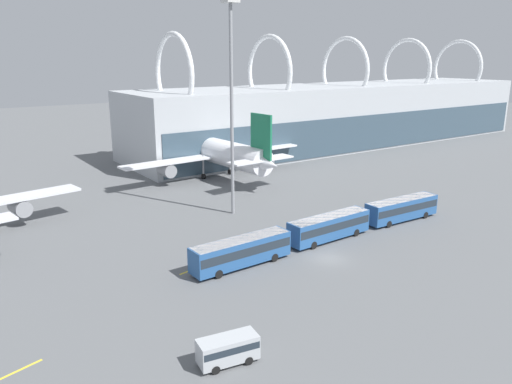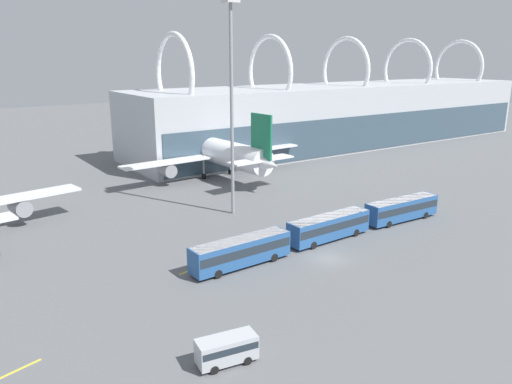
{
  "view_description": "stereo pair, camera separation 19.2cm",
  "coord_description": "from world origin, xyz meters",
  "px_view_note": "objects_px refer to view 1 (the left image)",
  "views": [
    {
      "loc": [
        -39.09,
        -41.38,
        23.76
      ],
      "look_at": [
        1.76,
        18.14,
        4.0
      ],
      "focal_mm": 35.0,
      "sensor_mm": 36.0,
      "label": 1
    },
    {
      "loc": [
        -38.93,
        -41.49,
        23.76
      ],
      "look_at": [
        1.76,
        18.14,
        4.0
      ],
      "focal_mm": 35.0,
      "sensor_mm": 36.0,
      "label": 2
    }
  ],
  "objects_px": {
    "shuttle_bus_0": "(241,250)",
    "shuttle_bus_1": "(329,226)",
    "airliner_at_gate_far": "(214,151)",
    "service_van_foreground": "(228,348)",
    "floodlight_mast": "(231,91)",
    "shuttle_bus_2": "(402,208)"
  },
  "relations": [
    {
      "from": "airliner_at_gate_far",
      "to": "shuttle_bus_2",
      "type": "height_order",
      "value": "airliner_at_gate_far"
    },
    {
      "from": "shuttle_bus_2",
      "to": "service_van_foreground",
      "type": "bearing_deg",
      "value": -156.31
    },
    {
      "from": "shuttle_bus_0",
      "to": "floodlight_mast",
      "type": "relative_size",
      "value": 0.41
    },
    {
      "from": "shuttle_bus_0",
      "to": "shuttle_bus_2",
      "type": "height_order",
      "value": "same"
    },
    {
      "from": "shuttle_bus_0",
      "to": "floodlight_mast",
      "type": "bearing_deg",
      "value": 58.85
    },
    {
      "from": "airliner_at_gate_far",
      "to": "floodlight_mast",
      "type": "bearing_deg",
      "value": 152.74
    },
    {
      "from": "shuttle_bus_0",
      "to": "shuttle_bus_1",
      "type": "distance_m",
      "value": 14.37
    },
    {
      "from": "shuttle_bus_0",
      "to": "floodlight_mast",
      "type": "height_order",
      "value": "floodlight_mast"
    },
    {
      "from": "shuttle_bus_1",
      "to": "service_van_foreground",
      "type": "xyz_separation_m",
      "value": [
        -25.59,
        -16.13,
        -0.62
      ]
    },
    {
      "from": "shuttle_bus_0",
      "to": "floodlight_mast",
      "type": "xyz_separation_m",
      "value": [
        9.92,
        17.79,
        16.75
      ]
    },
    {
      "from": "airliner_at_gate_far",
      "to": "shuttle_bus_0",
      "type": "bearing_deg",
      "value": 150.24
    },
    {
      "from": "shuttle_bus_0",
      "to": "shuttle_bus_1",
      "type": "height_order",
      "value": "same"
    },
    {
      "from": "shuttle_bus_1",
      "to": "floodlight_mast",
      "type": "bearing_deg",
      "value": 102.38
    },
    {
      "from": "airliner_at_gate_far",
      "to": "service_van_foreground",
      "type": "bearing_deg",
      "value": 147.29
    },
    {
      "from": "airliner_at_gate_far",
      "to": "floodlight_mast",
      "type": "distance_m",
      "value": 28.88
    },
    {
      "from": "floodlight_mast",
      "to": "shuttle_bus_0",
      "type": "bearing_deg",
      "value": -119.14
    },
    {
      "from": "shuttle_bus_2",
      "to": "service_van_foreground",
      "type": "xyz_separation_m",
      "value": [
        -39.95,
        -16.01,
        -0.62
      ]
    },
    {
      "from": "airliner_at_gate_far",
      "to": "shuttle_bus_0",
      "type": "height_order",
      "value": "airliner_at_gate_far"
    },
    {
      "from": "airliner_at_gate_far",
      "to": "shuttle_bus_2",
      "type": "xyz_separation_m",
      "value": [
        8.6,
        -40.66,
        -3.31
      ]
    },
    {
      "from": "shuttle_bus_2",
      "to": "airliner_at_gate_far",
      "type": "bearing_deg",
      "value": 103.8
    },
    {
      "from": "shuttle_bus_2",
      "to": "floodlight_mast",
      "type": "bearing_deg",
      "value": 139.35
    },
    {
      "from": "service_van_foreground",
      "to": "floodlight_mast",
      "type": "xyz_separation_m",
      "value": [
        21.15,
        33.22,
        17.38
      ]
    }
  ]
}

